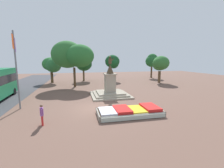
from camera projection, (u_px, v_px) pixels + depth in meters
The scene contains 11 objects.
ground_plane at pixel (95, 108), 14.55m from camera, with size 85.60×85.60×0.00m, color brown.
flower_planter at pixel (130, 112), 12.82m from camera, with size 5.57×2.64×0.65m.
statue_monument at pixel (110, 89), 19.59m from camera, with size 4.94×4.94×5.16m.
banner_pole at pixel (16, 67), 13.80m from camera, with size 0.20×1.24×7.28m.
pedestrian_with_handbag at pixel (42, 114), 10.68m from camera, with size 0.28×0.72×1.53m.
park_tree_far_left at pixel (113, 62), 33.35m from camera, with size 3.27×3.56×5.80m.
park_tree_behind_statue at pixel (152, 61), 39.00m from camera, with size 3.23×3.32×6.28m.
park_tree_far_right at pixel (52, 65), 30.38m from camera, with size 3.76×3.74×5.20m.
park_tree_street_side at pixel (160, 64), 30.52m from camera, with size 3.45×4.02×5.48m.
park_tree_mid_canopy at pixel (84, 64), 33.28m from camera, with size 3.57×4.04×5.34m.
park_tree_distant at pixel (71, 55), 25.46m from camera, with size 7.06×6.16×7.87m.
Camera 1 is at (-1.63, -14.00, 4.64)m, focal length 24.00 mm.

